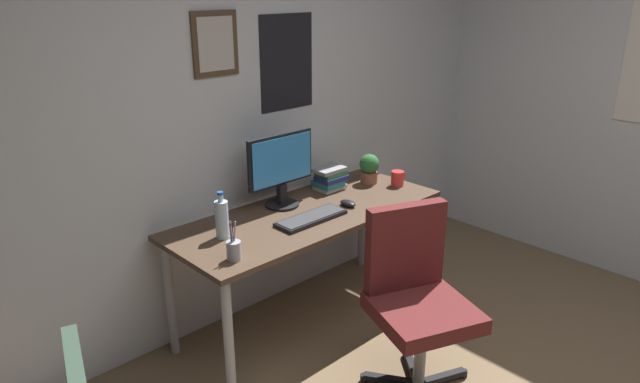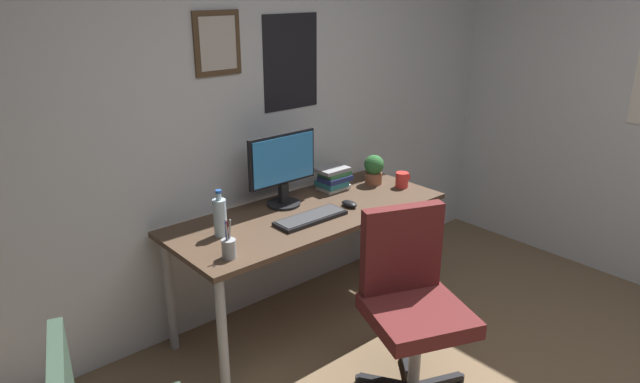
% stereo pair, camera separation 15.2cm
% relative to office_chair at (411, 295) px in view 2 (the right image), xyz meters
% --- Properties ---
extents(wall_back, '(4.40, 0.10, 2.60)m').
position_rel_office_chair_xyz_m(wall_back, '(-0.10, 1.21, 0.77)').
color(wall_back, silver).
rests_on(wall_back, ground_plane).
extents(desk, '(1.67, 0.67, 0.72)m').
position_rel_office_chair_xyz_m(desk, '(0.01, 0.80, 0.12)').
color(desk, '#4C3828').
rests_on(desk, ground_plane).
extents(office_chair, '(0.60, 0.60, 0.95)m').
position_rel_office_chair_xyz_m(office_chair, '(0.00, 0.00, 0.00)').
color(office_chair, '#591E1E').
rests_on(office_chair, ground_plane).
extents(monitor, '(0.46, 0.20, 0.43)m').
position_rel_office_chair_xyz_m(monitor, '(-0.04, 0.97, 0.43)').
color(monitor, black).
rests_on(monitor, desk).
extents(keyboard, '(0.43, 0.15, 0.03)m').
position_rel_office_chair_xyz_m(keyboard, '(-0.06, 0.69, 0.21)').
color(keyboard, black).
rests_on(keyboard, desk).
extents(computer_mouse, '(0.06, 0.11, 0.04)m').
position_rel_office_chair_xyz_m(computer_mouse, '(0.24, 0.70, 0.21)').
color(computer_mouse, black).
rests_on(computer_mouse, desk).
extents(water_bottle, '(0.07, 0.07, 0.25)m').
position_rel_office_chair_xyz_m(water_bottle, '(-0.55, 0.84, 0.30)').
color(water_bottle, silver).
rests_on(water_bottle, desk).
extents(coffee_mug_near, '(0.12, 0.08, 0.10)m').
position_rel_office_chair_xyz_m(coffee_mug_near, '(0.74, 0.73, 0.24)').
color(coffee_mug_near, red).
rests_on(coffee_mug_near, desk).
extents(potted_plant, '(0.13, 0.13, 0.19)m').
position_rel_office_chair_xyz_m(potted_plant, '(0.64, 0.89, 0.30)').
color(potted_plant, brown).
rests_on(potted_plant, desk).
extents(pen_cup, '(0.07, 0.07, 0.20)m').
position_rel_office_chair_xyz_m(pen_cup, '(-0.65, 0.59, 0.25)').
color(pen_cup, '#9EA0A5').
rests_on(pen_cup, desk).
extents(book_stack_left, '(0.20, 0.16, 0.14)m').
position_rel_office_chair_xyz_m(book_stack_left, '(0.37, 0.98, 0.27)').
color(book_stack_left, silver).
rests_on(book_stack_left, desk).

